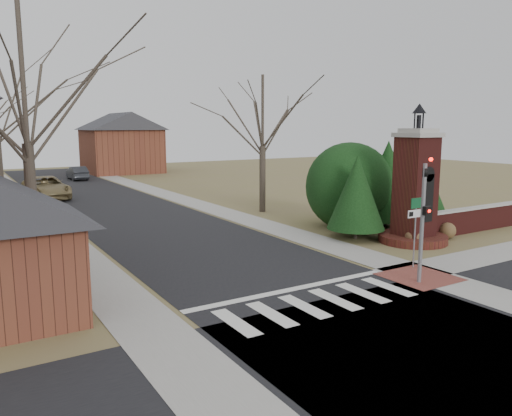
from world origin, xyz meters
TOP-DOWN VIEW (x-y plane):
  - ground at (0.00, 0.00)m, footprint 120.00×120.00m
  - main_street at (0.00, 22.00)m, footprint 8.00×70.00m
  - cross_street at (0.00, -3.00)m, footprint 120.00×8.00m
  - crosswalk_zone at (0.00, 0.80)m, footprint 8.00×2.20m
  - stop_bar at (0.00, 2.30)m, footprint 8.00×0.35m
  - sidewalk_right_main at (5.20, 22.00)m, footprint 2.00×60.00m
  - sidewalk_left at (-5.20, 22.00)m, footprint 2.00×60.00m
  - curb_apron at (4.80, 1.00)m, footprint 2.40×2.40m
  - traffic_signal_pole at (4.30, 0.57)m, footprint 0.28×0.41m
  - sign_post at (5.59, 1.99)m, footprint 0.90×0.07m
  - brick_gate_monument at (9.00, 4.99)m, footprint 3.20×3.20m
  - brick_garden_wall at (13.50, 5.00)m, footprint 7.50×0.50m
  - house_distant_right at (7.99, 47.99)m, footprint 8.80×8.80m
  - evergreen_near at (7.20, 7.00)m, footprint 2.80×2.80m
  - evergreen_mid at (10.50, 8.20)m, footprint 3.40×3.40m
  - evergreen_far at (12.50, 7.20)m, footprint 2.40×2.40m
  - evergreen_mass at (9.00, 9.50)m, footprint 4.80×4.80m
  - bare_tree_0 at (-7.00, 9.00)m, footprint 8.05×8.05m
  - bare_tree_3 at (7.50, 16.00)m, footprint 7.00×7.00m
  - pickup_truck at (-3.40, 29.41)m, footprint 2.93×6.13m
  - distant_car at (1.60, 42.20)m, footprint 1.50×4.20m
  - dry_shrub_left at (8.60, 4.60)m, footprint 0.82×0.82m
  - dry_shrub_right at (11.00, 4.60)m, footprint 0.81×0.81m

SIDE VIEW (x-z plane):
  - ground at x=0.00m, z-range 0.00..0.00m
  - main_street at x=0.00m, z-range 0.00..0.01m
  - cross_street at x=0.00m, z-range 0.00..0.01m
  - crosswalk_zone at x=0.00m, z-range 0.00..0.02m
  - stop_bar at x=0.00m, z-range 0.00..0.02m
  - sidewalk_right_main at x=5.20m, z-range 0.00..0.02m
  - sidewalk_left at x=-5.20m, z-range 0.00..0.02m
  - curb_apron at x=4.80m, z-range 0.00..0.02m
  - dry_shrub_right at x=11.00m, z-range 0.00..0.81m
  - dry_shrub_left at x=8.60m, z-range 0.00..0.82m
  - brick_garden_wall at x=13.50m, z-range 0.01..1.31m
  - distant_car at x=1.60m, z-range 0.00..1.38m
  - pickup_truck at x=-3.40m, z-range 0.00..1.69m
  - evergreen_far at x=12.50m, z-range 0.25..3.55m
  - sign_post at x=5.59m, z-range 0.57..3.32m
  - brick_gate_monument at x=9.00m, z-range -1.07..5.40m
  - evergreen_near at x=7.20m, z-range 0.25..4.35m
  - evergreen_mass at x=9.00m, z-range 0.00..4.80m
  - traffic_signal_pole at x=4.30m, z-range 0.34..4.84m
  - evergreen_mid at x=10.50m, z-range 0.25..4.95m
  - house_distant_right at x=7.99m, z-range 0.00..7.30m
  - bare_tree_3 at x=7.50m, z-range 1.84..11.54m
  - bare_tree_0 at x=-7.00m, z-range 2.12..13.27m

